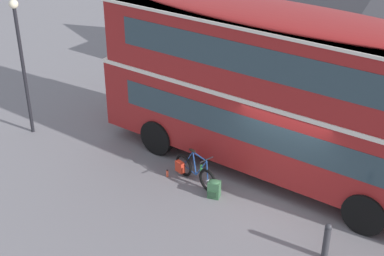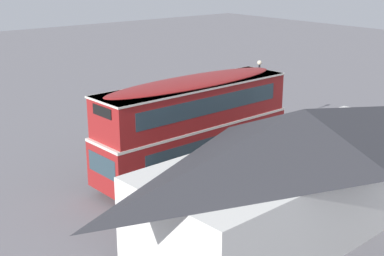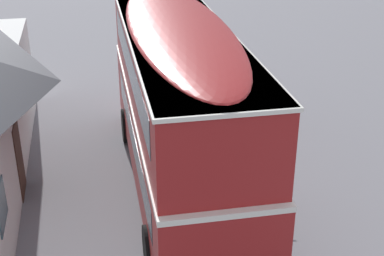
# 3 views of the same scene
# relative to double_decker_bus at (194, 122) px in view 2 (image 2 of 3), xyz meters

# --- Properties ---
(ground_plane) EXTENTS (120.00, 120.00, 0.00)m
(ground_plane) POSITION_rel_double_decker_bus_xyz_m (0.98, -1.04, -2.64)
(ground_plane) COLOR slate
(double_decker_bus) EXTENTS (10.56, 2.96, 4.79)m
(double_decker_bus) POSITION_rel_double_decker_bus_xyz_m (0.00, 0.00, 0.00)
(double_decker_bus) COLOR black
(double_decker_bus) RESTS_ON ground
(touring_bicycle) EXTENTS (1.69, 0.53, 1.02)m
(touring_bicycle) POSITION_rel_double_decker_bus_xyz_m (-1.32, -1.91, -2.27)
(touring_bicycle) COLOR black
(touring_bicycle) RESTS_ON ground
(backpack_on_ground) EXTENTS (0.39, 0.37, 0.54)m
(backpack_on_ground) POSITION_rel_double_decker_bus_xyz_m (-0.44, -2.13, -2.37)
(backpack_on_ground) COLOR #386642
(backpack_on_ground) RESTS_ON ground
(water_bottle_red_squeeze) EXTENTS (0.07, 0.07, 0.23)m
(water_bottle_red_squeeze) POSITION_rel_double_decker_bus_xyz_m (-2.09, -2.15, -2.54)
(water_bottle_red_squeeze) COLOR #D84C33
(water_bottle_red_squeeze) RESTS_ON ground
(pub_building) EXTENTS (14.23, 6.13, 4.80)m
(pub_building) POSITION_rel_double_decker_bus_xyz_m (0.31, 6.80, -0.19)
(pub_building) COLOR silver
(pub_building) RESTS_ON ground
(street_lamp) EXTENTS (0.28, 0.28, 4.39)m
(street_lamp) POSITION_rel_double_decker_bus_xyz_m (-7.34, -2.83, 0.09)
(street_lamp) COLOR black
(street_lamp) RESTS_ON ground
(kerb_bollard) EXTENTS (0.16, 0.16, 0.97)m
(kerb_bollard) POSITION_rel_double_decker_bus_xyz_m (2.99, -2.50, -2.15)
(kerb_bollard) COLOR #333338
(kerb_bollard) RESTS_ON ground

